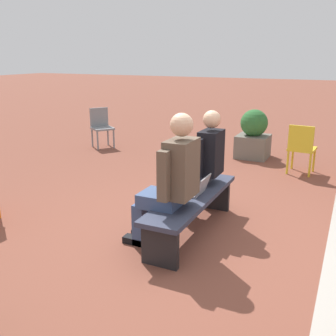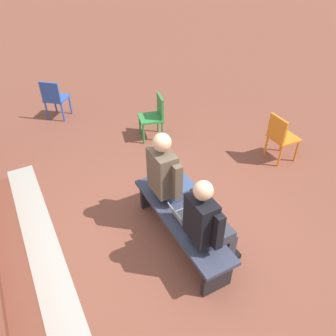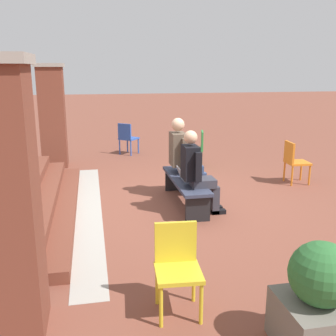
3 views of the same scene
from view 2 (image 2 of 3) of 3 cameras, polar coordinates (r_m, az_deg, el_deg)
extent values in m
plane|color=brown|center=(4.38, -0.12, -12.67)|extent=(60.00, 60.00, 0.00)
cube|color=#A8A399|center=(4.12, -18.85, -19.91)|extent=(5.32, 0.40, 0.01)
cube|color=#33384C|center=(4.08, 2.26, -8.60)|extent=(1.80, 0.44, 0.05)
cube|color=black|center=(3.84, 8.53, -18.40)|extent=(0.06, 0.37, 0.40)
cube|color=black|center=(4.75, -2.69, -4.47)|extent=(0.06, 0.37, 0.40)
cube|color=#383842|center=(3.83, 8.08, -11.18)|extent=(0.32, 0.38, 0.13)
cube|color=#383842|center=(4.08, 10.66, -13.59)|extent=(0.10, 0.11, 0.45)
cube|color=black|center=(4.25, 10.98, -14.94)|extent=(0.10, 0.23, 0.07)
cube|color=#383842|center=(4.16, 9.23, -12.06)|extent=(0.10, 0.11, 0.45)
cube|color=black|center=(4.33, 9.60, -13.46)|extent=(0.10, 0.23, 0.07)
cube|color=black|center=(3.50, 5.75, -8.83)|extent=(0.36, 0.23, 0.53)
cube|color=maroon|center=(3.58, 7.30, -8.58)|extent=(0.05, 0.01, 0.32)
cube|color=black|center=(3.42, 8.76, -10.98)|extent=(0.08, 0.09, 0.45)
cube|color=black|center=(3.67, 4.67, -6.49)|extent=(0.08, 0.09, 0.45)
sphere|color=#DBAD89|center=(3.23, 6.17, -3.92)|extent=(0.21, 0.21, 0.21)
cube|color=#384C75|center=(4.35, 1.69, -3.61)|extent=(0.35, 0.41, 0.14)
cube|color=#384C75|center=(4.56, 4.46, -6.22)|extent=(0.11, 0.12, 0.45)
cube|color=black|center=(4.72, 4.99, -7.65)|extent=(0.11, 0.25, 0.07)
cube|color=#384C75|center=(4.68, 3.26, -4.87)|extent=(0.11, 0.12, 0.45)
cube|color=black|center=(4.83, 3.81, -6.31)|extent=(0.11, 0.25, 0.07)
cube|color=brown|center=(4.04, -1.00, -0.71)|extent=(0.39, 0.25, 0.58)
cube|color=brown|center=(3.91, 1.62, -2.57)|extent=(0.09, 0.10, 0.49)
cube|color=brown|center=(4.25, -1.68, 1.13)|extent=(0.09, 0.10, 0.49)
sphere|color=#DBAD89|center=(3.79, -1.07, 4.48)|extent=(0.23, 0.23, 0.23)
cube|color=#9EA0A5|center=(4.03, 3.26, -8.65)|extent=(0.32, 0.22, 0.02)
cube|color=#2D2D33|center=(4.02, 3.39, -8.48)|extent=(0.29, 0.15, 0.00)
cube|color=#9EA0A5|center=(3.90, 1.52, -8.28)|extent=(0.32, 0.07, 0.19)
cube|color=#33519E|center=(3.91, 1.62, -8.24)|extent=(0.28, 0.06, 0.17)
cube|color=orange|center=(5.91, 19.50, 5.00)|extent=(0.44, 0.44, 0.04)
cube|color=orange|center=(5.68, 18.52, 6.51)|extent=(0.40, 0.06, 0.40)
cylinder|color=orange|center=(6.04, 21.45, 2.73)|extent=(0.04, 0.04, 0.40)
cylinder|color=orange|center=(6.24, 19.26, 4.43)|extent=(0.04, 0.04, 0.40)
cylinder|color=orange|center=(5.81, 18.89, 1.94)|extent=(0.04, 0.04, 0.40)
cylinder|color=orange|center=(6.02, 16.71, 3.73)|extent=(0.04, 0.04, 0.40)
cube|color=#2D56B7|center=(7.34, -18.81, 11.42)|extent=(0.59, 0.59, 0.04)
cube|color=#2D56B7|center=(7.10, -19.86, 12.34)|extent=(0.29, 0.33, 0.40)
cylinder|color=#2D56B7|center=(7.48, -16.62, 10.47)|extent=(0.04, 0.04, 0.40)
cylinder|color=#2D56B7|center=(7.65, -19.07, 10.57)|extent=(0.04, 0.04, 0.40)
cylinder|color=#2D56B7|center=(7.20, -17.85, 9.18)|extent=(0.04, 0.04, 0.40)
cylinder|color=#2D56B7|center=(7.38, -20.34, 9.31)|extent=(0.04, 0.04, 0.40)
cube|color=#2D893D|center=(6.19, -3.06, 8.70)|extent=(0.51, 0.51, 0.04)
cube|color=#2D893D|center=(6.13, -1.36, 10.73)|extent=(0.40, 0.13, 0.40)
cylinder|color=#2D893D|center=(6.43, -4.92, 7.48)|extent=(0.04, 0.04, 0.40)
cylinder|color=#2D893D|center=(6.12, -4.29, 5.90)|extent=(0.04, 0.04, 0.40)
cylinder|color=#2D893D|center=(6.49, -1.76, 7.90)|extent=(0.04, 0.04, 0.40)
cylinder|color=#2D893D|center=(6.18, -1.00, 6.34)|extent=(0.04, 0.04, 0.40)
camera|label=1|loc=(6.39, -29.63, 19.87)|focal=42.00mm
camera|label=3|loc=(3.85, 138.05, -46.88)|focal=42.00mm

